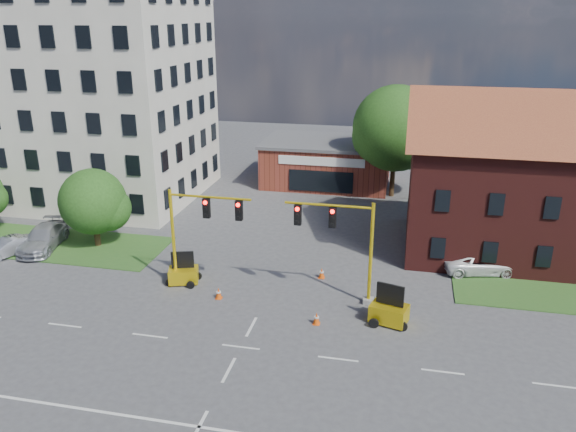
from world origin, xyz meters
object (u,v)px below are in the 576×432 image
(pickup_white, at_px, (480,263))
(signal_mast_west, at_px, (198,228))
(trailer_west, at_px, (184,274))
(trailer_east, at_px, (389,311))
(signal_mast_east, at_px, (342,239))

(pickup_white, bearing_deg, signal_mast_west, 95.91)
(trailer_west, distance_m, pickup_white, 19.20)
(trailer_west, relative_size, trailer_east, 0.93)
(signal_mast_east, distance_m, trailer_west, 10.46)
(signal_mast_west, bearing_deg, trailer_east, -9.73)
(signal_mast_east, height_order, trailer_east, signal_mast_east)
(trailer_west, xyz_separation_m, trailer_east, (12.84, -2.18, 0.06))
(trailer_west, height_order, trailer_east, trailer_east)
(trailer_east, bearing_deg, trailer_west, -173.72)
(trailer_west, distance_m, trailer_east, 13.02)
(signal_mast_west, xyz_separation_m, signal_mast_east, (8.71, 0.00, 0.00))
(signal_mast_east, distance_m, trailer_east, 4.77)
(signal_mast_west, height_order, trailer_east, signal_mast_west)
(signal_mast_east, bearing_deg, trailer_west, 178.92)
(trailer_east, bearing_deg, pickup_white, 70.21)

